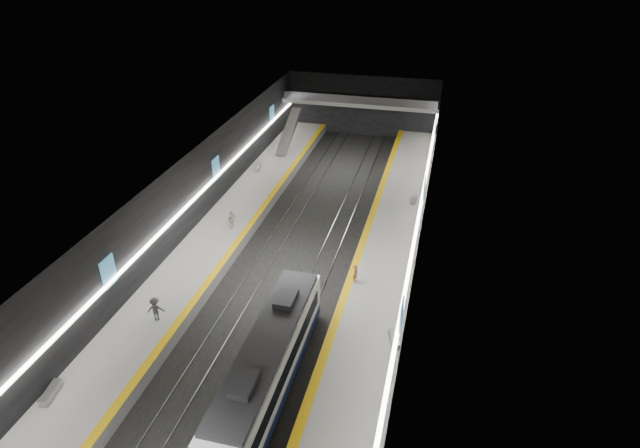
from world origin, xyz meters
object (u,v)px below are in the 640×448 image
(bench_left_far, at_px, (257,167))
(bench_right_near, at_px, (394,339))
(bench_left_near, at_px, (51,393))
(passenger_left_b, at_px, (156,309))
(passenger_right_a, at_px, (355,274))
(bench_right_far, at_px, (414,200))
(escalator, at_px, (289,132))
(passenger_left_a, at_px, (232,219))

(bench_left_far, bearing_deg, bench_right_near, -65.45)
(bench_left_near, xyz_separation_m, passenger_left_b, (2.59, 7.75, 0.68))
(bench_left_near, xyz_separation_m, passenger_right_a, (15.17, 15.47, 0.54))
(bench_left_far, xyz_separation_m, bench_right_near, (18.45, -24.65, -0.04))
(bench_left_far, distance_m, bench_right_far, 18.24)
(escalator, relative_size, bench_left_far, 4.07)
(bench_left_near, height_order, bench_right_far, bench_left_near)
(passenger_left_a, bearing_deg, bench_left_far, -147.82)
(passenger_left_a, bearing_deg, bench_left_near, 14.43)
(escalator, distance_m, bench_left_far, 7.91)
(bench_left_far, height_order, bench_right_near, bench_left_far)
(bench_left_near, relative_size, bench_right_near, 1.11)
(passenger_left_a, bearing_deg, bench_right_far, 142.78)
(bench_left_near, relative_size, passenger_left_b, 1.02)
(bench_right_far, bearing_deg, passenger_left_a, -146.86)
(escalator, height_order, passenger_right_a, escalator)
(bench_right_far, bearing_deg, bench_left_far, 170.02)
(bench_left_far, relative_size, passenger_left_b, 1.08)
(passenger_left_b, bearing_deg, escalator, -108.01)
(escalator, xyz_separation_m, bench_left_far, (-1.47, -7.59, -1.66))
(bench_left_near, relative_size, bench_right_far, 1.10)
(bench_left_near, relative_size, passenger_right_a, 1.20)
(passenger_left_b, bearing_deg, bench_left_far, -104.51)
(escalator, height_order, bench_left_near, escalator)
(passenger_right_a, distance_m, passenger_left_a, 13.57)
(bench_left_near, distance_m, bench_left_far, 34.15)
(escalator, distance_m, bench_left_near, 41.82)
(bench_left_far, height_order, passenger_left_a, passenger_left_a)
(bench_left_far, relative_size, bench_right_near, 1.17)
(bench_left_far, distance_m, bench_right_near, 30.79)
(escalator, relative_size, passenger_right_a, 5.20)
(escalator, height_order, passenger_left_b, escalator)
(bench_left_far, xyz_separation_m, bench_right_far, (17.82, -3.90, -0.03))
(bench_left_near, xyz_separation_m, bench_right_far, (18.27, 30.25, -0.02))
(bench_right_far, bearing_deg, passenger_right_a, -99.46)
(escalator, distance_m, bench_right_far, 20.06)
(bench_right_near, distance_m, bench_right_far, 20.76)
(escalator, relative_size, passenger_left_a, 4.62)
(bench_left_near, height_order, passenger_right_a, passenger_right_a)
(bench_left_far, relative_size, bench_right_far, 1.16)
(bench_left_near, xyz_separation_m, passenger_left_a, (2.80, 21.04, 0.64))
(bench_left_far, bearing_deg, bench_right_far, -24.61)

